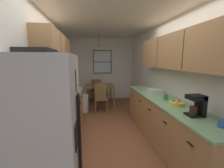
% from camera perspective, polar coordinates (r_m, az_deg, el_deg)
% --- Properties ---
extents(ground_plane, '(12.00, 12.00, 0.00)m').
position_cam_1_polar(ground_plane, '(4.02, -1.11, -15.27)').
color(ground_plane, brown).
extents(wall_left, '(0.10, 9.00, 2.55)m').
position_cam_1_polar(wall_left, '(3.76, -22.09, 2.56)').
color(wall_left, white).
rests_on(wall_left, ground).
extents(wall_right, '(0.10, 9.00, 2.55)m').
position_cam_1_polar(wall_right, '(4.07, 18.10, 3.25)').
color(wall_right, white).
rests_on(wall_right, ground).
extents(wall_back, '(4.40, 0.10, 2.55)m').
position_cam_1_polar(wall_back, '(6.30, -4.15, 5.73)').
color(wall_back, white).
rests_on(wall_back, ground).
extents(ceiling_slab, '(4.40, 9.00, 0.08)m').
position_cam_1_polar(ceiling_slab, '(3.76, -1.25, 23.43)').
color(ceiling_slab, white).
extents(refrigerator, '(0.74, 0.75, 1.72)m').
position_cam_1_polar(refrigerator, '(1.68, -26.02, -20.81)').
color(refrigerator, silver).
rests_on(refrigerator, ground).
extents(stove_range, '(0.66, 0.60, 1.10)m').
position_cam_1_polar(stove_range, '(2.46, -21.36, -20.71)').
color(stove_range, white).
rests_on(stove_range, ground).
extents(microwave_over_range, '(0.39, 0.59, 0.35)m').
position_cam_1_polar(microwave_over_range, '(2.17, -26.15, 7.35)').
color(microwave_over_range, black).
extents(counter_left, '(0.64, 1.84, 0.90)m').
position_cam_1_polar(counter_left, '(3.55, -16.96, -11.22)').
color(counter_left, '#A87A4C').
rests_on(counter_left, ground).
extents(upper_cabinets_left, '(0.33, 1.92, 0.70)m').
position_cam_1_polar(upper_cabinets_left, '(3.32, -20.70, 11.43)').
color(upper_cabinets_left, '#A87A4C').
extents(counter_right, '(0.64, 3.07, 0.90)m').
position_cam_1_polar(counter_right, '(3.28, 19.16, -13.09)').
color(counter_right, '#A87A4C').
rests_on(counter_right, ground).
extents(upper_cabinets_right, '(0.33, 2.75, 0.65)m').
position_cam_1_polar(upper_cabinets_right, '(3.07, 23.36, 11.35)').
color(upper_cabinets_right, '#A87A4C').
extents(dining_table, '(0.99, 0.84, 0.76)m').
position_cam_1_polar(dining_table, '(5.39, -4.86, -1.65)').
color(dining_table, brown).
rests_on(dining_table, ground).
extents(dining_chair_near, '(0.42, 0.42, 0.90)m').
position_cam_1_polar(dining_chair_near, '(4.81, -4.37, -4.80)').
color(dining_chair_near, brown).
rests_on(dining_chair_near, ground).
extents(dining_chair_far, '(0.43, 0.43, 0.90)m').
position_cam_1_polar(dining_chair_far, '(6.03, -6.02, -1.90)').
color(dining_chair_far, brown).
rests_on(dining_chair_far, ground).
extents(pendant_light, '(0.34, 0.34, 0.54)m').
position_cam_1_polar(pendant_light, '(5.30, -5.08, 13.53)').
color(pendant_light, black).
extents(back_window, '(0.77, 0.05, 0.96)m').
position_cam_1_polar(back_window, '(6.22, -3.71, 8.43)').
color(back_window, brown).
extents(trash_bin, '(0.32, 0.32, 0.56)m').
position_cam_1_polar(trash_bin, '(4.93, -10.90, -7.23)').
color(trash_bin, silver).
rests_on(trash_bin, ground).
extents(storage_canister, '(0.12, 0.12, 0.19)m').
position_cam_1_polar(storage_canister, '(2.82, -19.34, -5.14)').
color(storage_canister, red).
rests_on(storage_canister, counter_left).
extents(dish_towel, '(0.02, 0.16, 0.24)m').
position_cam_1_polar(dish_towel, '(2.52, -12.29, -18.72)').
color(dish_towel, white).
extents(coffee_maker, '(0.22, 0.18, 0.30)m').
position_cam_1_polar(coffee_maker, '(2.40, 29.86, -6.94)').
color(coffee_maker, black).
rests_on(coffee_maker, counter_right).
extents(mug_by_coffeemaker, '(0.11, 0.07, 0.10)m').
position_cam_1_polar(mug_by_coffeemaker, '(2.18, 36.39, -12.05)').
color(mug_by_coffeemaker, '#335999').
rests_on(mug_by_coffeemaker, counter_right).
extents(mug_spare, '(0.12, 0.08, 0.10)m').
position_cam_1_polar(mug_spare, '(3.10, 19.87, -4.73)').
color(mug_spare, '#3F7F4C').
rests_on(mug_spare, counter_right).
extents(fruit_bowl, '(0.25, 0.25, 0.09)m').
position_cam_1_polar(fruit_bowl, '(2.81, 23.45, -6.70)').
color(fruit_bowl, '#E5D14C').
rests_on(fruit_bowl, counter_right).
extents(dish_rack, '(0.28, 0.34, 0.10)m').
position_cam_1_polar(dish_rack, '(3.59, 16.05, -2.65)').
color(dish_rack, silver).
rests_on(dish_rack, counter_right).
extents(table_serving_bowl, '(0.20, 0.20, 0.06)m').
position_cam_1_polar(table_serving_bowl, '(5.37, -4.28, -0.13)').
color(table_serving_bowl, '#4C7299').
rests_on(table_serving_bowl, dining_table).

